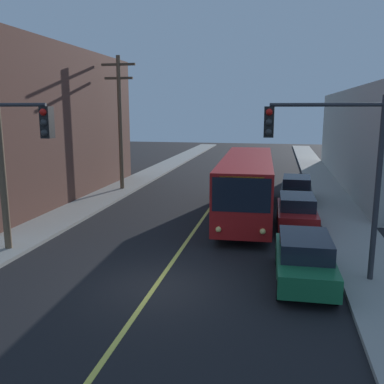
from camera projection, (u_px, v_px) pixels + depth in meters
ground_plane at (155, 287)px, 13.73m from camera, size 120.00×120.00×0.00m
sidewalk_left at (85, 206)px, 24.75m from camera, size 2.50×90.00×0.15m
sidewalk_right at (343, 219)px, 21.90m from camera, size 2.50×90.00×0.15m
lane_stripe_center at (219, 196)px, 28.15m from camera, size 0.16×60.00×0.01m
building_left_brick at (9, 124)px, 27.31m from camera, size 10.00×18.21×9.48m
city_bus at (247, 183)px, 22.59m from camera, size 2.96×12.22×3.20m
parked_car_green at (304, 258)px, 13.93m from camera, size 1.89×4.43×1.62m
parked_car_red at (297, 211)px, 20.39m from camera, size 1.86×4.42×1.62m
parked_car_black at (296, 189)px, 26.06m from camera, size 1.96×4.46×1.62m
utility_pole_mid at (120, 117)px, 29.10m from camera, size 2.40×0.28×9.15m
traffic_signal_right_corner at (330, 154)px, 13.50m from camera, size 3.75×0.48×6.00m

